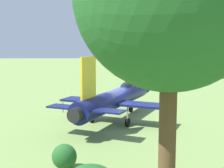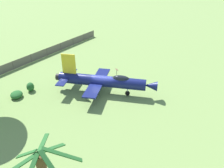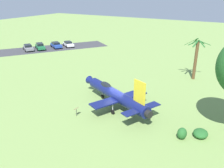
{
  "view_description": "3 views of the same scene",
  "coord_description": "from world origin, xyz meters",
  "px_view_note": "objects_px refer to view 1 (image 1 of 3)",
  "views": [
    {
      "loc": [
        0.65,
        23.23,
        5.82
      ],
      "look_at": [
        0.25,
        -0.28,
        2.78
      ],
      "focal_mm": 50.6,
      "sensor_mm": 36.0,
      "label": 1
    },
    {
      "loc": [
        -24.63,
        4.48,
        14.96
      ],
      "look_at": [
        -1.22,
        -1.06,
        1.8
      ],
      "focal_mm": 35.6,
      "sensor_mm": 36.0,
      "label": 2
    },
    {
      "loc": [
        23.86,
        13.18,
        14.16
      ],
      "look_at": [
        -0.4,
        -0.92,
        2.97
      ],
      "focal_mm": 37.77,
      "sensor_mm": 36.0,
      "label": 3
    }
  ],
  "objects_px": {
    "shrub_near_fence": "(64,156)",
    "info_plaque": "(63,102)",
    "display_jet": "(117,97)",
    "parked_car_gray": "(198,71)",
    "parked_car_green": "(214,71)"
  },
  "relations": [
    {
      "from": "display_jet",
      "to": "parked_car_gray",
      "type": "height_order",
      "value": "display_jet"
    },
    {
      "from": "display_jet",
      "to": "parked_car_gray",
      "type": "relative_size",
      "value": 2.53
    },
    {
      "from": "info_plaque",
      "to": "parked_car_green",
      "type": "height_order",
      "value": "parked_car_green"
    },
    {
      "from": "shrub_near_fence",
      "to": "info_plaque",
      "type": "relative_size",
      "value": 1.05
    },
    {
      "from": "parked_car_green",
      "to": "info_plaque",
      "type": "bearing_deg",
      "value": -3.07
    },
    {
      "from": "parked_car_green",
      "to": "parked_car_gray",
      "type": "distance_m",
      "value": 2.95
    },
    {
      "from": "parked_car_green",
      "to": "display_jet",
      "type": "bearing_deg",
      "value": 5.01
    },
    {
      "from": "display_jet",
      "to": "parked_car_green",
      "type": "relative_size",
      "value": 2.53
    },
    {
      "from": "parked_car_gray",
      "to": "info_plaque",
      "type": "bearing_deg",
      "value": -1.0
    },
    {
      "from": "shrub_near_fence",
      "to": "info_plaque",
      "type": "bearing_deg",
      "value": -81.91
    },
    {
      "from": "display_jet",
      "to": "parked_car_gray",
      "type": "distance_m",
      "value": 37.89
    },
    {
      "from": "display_jet",
      "to": "parked_car_green",
      "type": "xyz_separation_m",
      "value": [
        -18.46,
        -32.62,
        -0.98
      ]
    },
    {
      "from": "display_jet",
      "to": "info_plaque",
      "type": "bearing_deg",
      "value": 83.12
    },
    {
      "from": "info_plaque",
      "to": "parked_car_gray",
      "type": "distance_m",
      "value": 37.64
    },
    {
      "from": "display_jet",
      "to": "shrub_near_fence",
      "type": "height_order",
      "value": "display_jet"
    }
  ]
}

